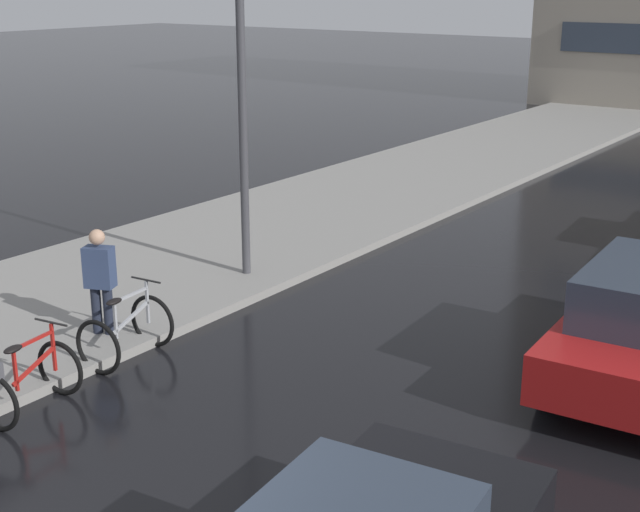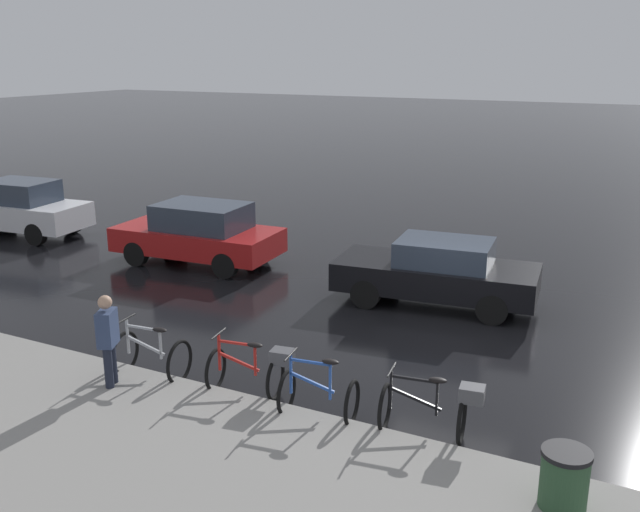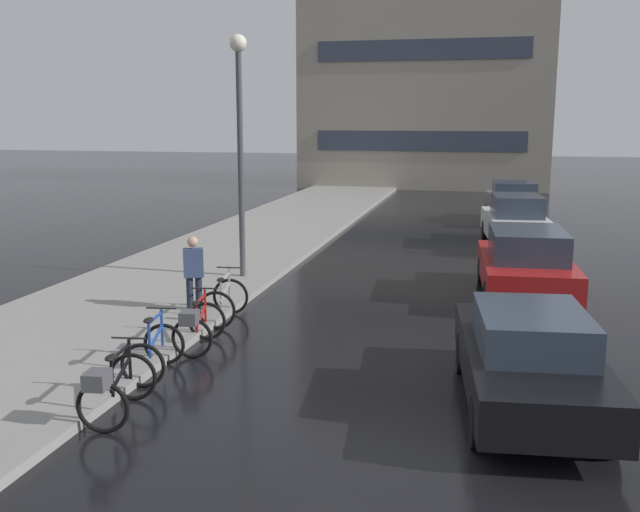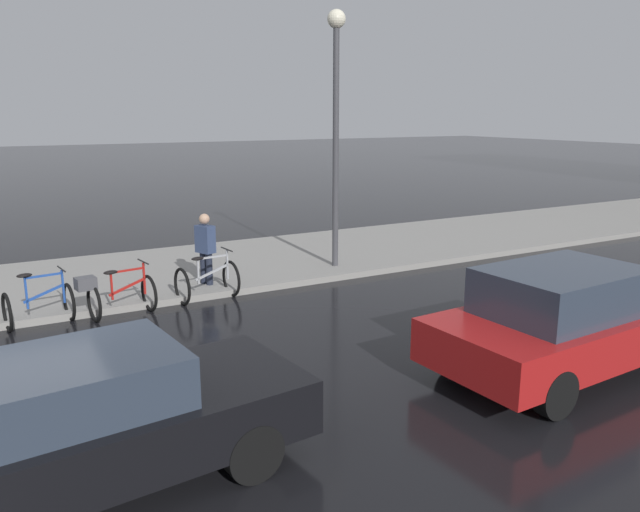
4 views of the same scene
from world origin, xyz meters
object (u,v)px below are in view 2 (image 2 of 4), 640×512
(bicycle_farthest, at_px, (152,355))
(pedestrian, at_px, (108,339))
(trash_bin, at_px, (564,484))
(bicycle_third, at_px, (254,368))
(car_red, at_px, (199,233))
(bicycle_second, at_px, (319,395))
(car_white, at_px, (18,208))
(bicycle_nearest, at_px, (434,407))
(car_black, at_px, (438,272))

(bicycle_farthest, xyz_separation_m, pedestrian, (-0.72, 0.23, 0.52))
(pedestrian, relative_size, trash_bin, 1.90)
(bicycle_third, bearing_deg, car_red, 42.47)
(bicycle_second, bearing_deg, trash_bin, -102.13)
(bicycle_third, xyz_separation_m, car_red, (5.70, 5.22, 0.32))
(car_white, relative_size, pedestrian, 2.66)
(bicycle_third, relative_size, car_red, 0.33)
(bicycle_third, xyz_separation_m, pedestrian, (-0.95, 2.10, 0.45))
(bicycle_nearest, distance_m, bicycle_third, 2.96)
(bicycle_nearest, bearing_deg, bicycle_second, 98.62)
(pedestrian, bearing_deg, bicycle_nearest, -78.76)
(bicycle_nearest, distance_m, pedestrian, 5.17)
(car_black, relative_size, pedestrian, 2.68)
(car_white, xyz_separation_m, trash_bin, (-6.66, -16.66, -0.38))
(bicycle_nearest, distance_m, bicycle_farthest, 4.83)
(car_red, bearing_deg, bicycle_third, -137.53)
(bicycle_nearest, height_order, bicycle_third, bicycle_third)
(car_red, xyz_separation_m, pedestrian, (-6.65, -3.12, 0.13))
(bicycle_farthest, height_order, pedestrian, pedestrian)
(bicycle_second, bearing_deg, bicycle_nearest, -81.38)
(car_white, bearing_deg, bicycle_farthest, -120.79)
(bicycle_second, bearing_deg, bicycle_farthest, 90.46)
(bicycle_third, bearing_deg, bicycle_nearest, -88.91)
(bicycle_third, height_order, pedestrian, pedestrian)
(car_black, distance_m, car_white, 13.04)
(bicycle_farthest, relative_size, car_red, 0.28)
(car_black, relative_size, car_red, 1.02)
(bicycle_farthest, distance_m, trash_bin, 6.79)
(bicycle_farthest, xyz_separation_m, trash_bin, (-0.75, -6.75, 0.03))
(car_white, xyz_separation_m, pedestrian, (-6.63, -9.69, 0.12))
(pedestrian, bearing_deg, bicycle_farthest, -17.61)
(car_red, bearing_deg, pedestrian, -154.85)
(bicycle_second, relative_size, trash_bin, 1.35)
(pedestrian, bearing_deg, trash_bin, -90.26)
(bicycle_nearest, height_order, car_red, car_red)
(car_white, bearing_deg, bicycle_third, -115.74)
(car_black, height_order, trash_bin, car_black)
(car_black, xyz_separation_m, pedestrian, (-6.40, 3.35, 0.20))
(bicycle_third, relative_size, pedestrian, 0.86)
(bicycle_second, height_order, pedestrian, pedestrian)
(car_white, bearing_deg, pedestrian, -124.39)
(bicycle_second, height_order, bicycle_farthest, bicycle_farthest)
(car_black, distance_m, pedestrian, 7.22)
(bicycle_third, distance_m, car_red, 7.73)
(bicycle_nearest, distance_m, car_black, 5.66)
(trash_bin, bearing_deg, bicycle_nearest, 61.68)
(car_red, xyz_separation_m, car_white, (-0.02, 6.56, 0.02))
(bicycle_nearest, distance_m, car_white, 15.78)
(bicycle_nearest, height_order, pedestrian, pedestrian)
(car_white, bearing_deg, car_black, -91.02)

